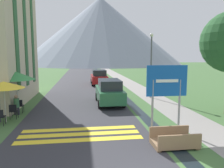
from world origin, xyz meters
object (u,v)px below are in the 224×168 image
(cafe_chair_nearest, at_px, (0,116))
(cafe_umbrella_front_yellow, at_px, (4,85))
(streetlamp, at_px, (151,60))
(footbridge, at_px, (174,141))
(cafe_umbrella_middle_green, at_px, (16,76))
(cafe_chair_middle, at_px, (20,105))
(parked_car_far, at_px, (99,77))
(parked_car_near, at_px, (109,92))
(cafe_chair_near_right, at_px, (13,110))
(cafe_chair_far_right, at_px, (16,100))
(road_sign, at_px, (167,87))
(person_seated_near, at_px, (16,104))

(cafe_chair_nearest, xyz_separation_m, cafe_umbrella_front_yellow, (0.06, 0.62, 1.51))
(cafe_umbrella_front_yellow, xyz_separation_m, streetlamp, (9.85, 5.66, 1.14))
(footbridge, distance_m, cafe_umbrella_front_yellow, 8.94)
(cafe_umbrella_middle_green, bearing_deg, cafe_chair_middle, -65.67)
(cafe_chair_middle, bearing_deg, parked_car_far, 68.32)
(parked_car_near, relative_size, cafe_chair_near_right, 5.19)
(parked_car_near, bearing_deg, cafe_chair_nearest, -144.82)
(cafe_chair_far_right, xyz_separation_m, cafe_chair_middle, (0.66, -1.58, 0.00))
(cafe_chair_far_right, height_order, cafe_chair_middle, same)
(footbridge, bearing_deg, cafe_chair_far_right, 136.79)
(footbridge, distance_m, cafe_umbrella_middle_green, 10.36)
(cafe_chair_nearest, distance_m, streetlamp, 12.03)
(cafe_chair_far_right, bearing_deg, streetlamp, -10.33)
(parked_car_near, xyz_separation_m, cafe_chair_far_right, (-6.51, -0.29, -0.40))
(road_sign, bearing_deg, cafe_umbrella_middle_green, 148.09)
(road_sign, xyz_separation_m, streetlamp, (1.89, 8.23, 1.06))
(parked_car_far, xyz_separation_m, cafe_umbrella_middle_green, (-6.17, -12.08, 1.37))
(road_sign, relative_size, cafe_umbrella_middle_green, 1.23)
(parked_car_far, relative_size, cafe_chair_middle, 5.07)
(parked_car_near, distance_m, cafe_chair_far_right, 6.53)
(cafe_chair_nearest, distance_m, cafe_chair_middle, 2.47)
(parked_car_far, distance_m, cafe_chair_near_right, 15.16)
(cafe_umbrella_middle_green, distance_m, streetlamp, 10.44)
(person_seated_near, bearing_deg, cafe_umbrella_middle_green, 101.24)
(footbridge, bearing_deg, road_sign, 80.14)
(cafe_chair_middle, height_order, cafe_umbrella_middle_green, cafe_umbrella_middle_green)
(person_seated_near, xyz_separation_m, streetlamp, (9.69, 4.21, 2.49))
(cafe_chair_nearest, bearing_deg, parked_car_near, 53.94)
(footbridge, distance_m, cafe_chair_middle, 9.59)
(parked_car_near, xyz_separation_m, cafe_chair_near_right, (-5.83, -3.18, -0.40))
(cafe_umbrella_middle_green, xyz_separation_m, person_seated_near, (0.19, -0.96, -1.61))
(parked_car_near, bearing_deg, cafe_chair_near_right, -151.41)
(cafe_chair_nearest, xyz_separation_m, cafe_chair_middle, (0.29, 2.45, 0.00))
(road_sign, bearing_deg, cafe_umbrella_front_yellow, 162.15)
(cafe_chair_nearest, relative_size, person_seated_near, 0.70)
(cafe_chair_far_right, height_order, cafe_umbrella_front_yellow, cafe_umbrella_front_yellow)
(parked_car_near, height_order, cafe_umbrella_front_yellow, cafe_umbrella_front_yellow)
(cafe_umbrella_front_yellow, bearing_deg, cafe_chair_far_right, 97.22)
(cafe_chair_far_right, distance_m, streetlamp, 10.86)
(road_sign, bearing_deg, parked_car_near, 106.71)
(cafe_chair_nearest, bearing_deg, cafe_umbrella_front_yellow, 103.09)
(cafe_chair_near_right, distance_m, cafe_umbrella_middle_green, 2.60)
(streetlamp, bearing_deg, cafe_umbrella_front_yellow, -150.11)
(road_sign, distance_m, cafe_chair_middle, 9.04)
(cafe_chair_far_right, distance_m, cafe_chair_near_right, 2.97)
(footbridge, height_order, streetlamp, streetlamp)
(person_seated_near, bearing_deg, cafe_umbrella_front_yellow, -96.37)
(parked_car_far, height_order, cafe_chair_nearest, parked_car_far)
(cafe_chair_far_right, height_order, cafe_chair_near_right, same)
(footbridge, height_order, cafe_chair_nearest, cafe_chair_nearest)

